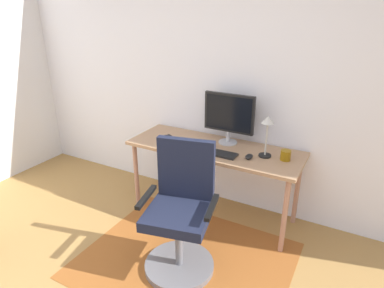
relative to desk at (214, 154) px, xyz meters
name	(u,v)px	position (x,y,z in m)	size (l,w,h in m)	color
wall_back	(235,79)	(0.04, 0.36, 0.64)	(6.00, 0.10, 2.60)	white
area_rug	(185,260)	(0.10, -0.72, -0.65)	(1.65, 1.34, 0.01)	#945222
desk	(214,154)	(0.00, 0.00, 0.00)	(1.63, 0.59, 0.73)	#A87F5B
monitor	(229,115)	(0.07, 0.15, 0.35)	(0.49, 0.18, 0.48)	#B2B2B7
keyboard	(213,152)	(0.05, -0.13, 0.08)	(0.43, 0.13, 0.02)	black
computer_mouse	(249,157)	(0.37, -0.09, 0.09)	(0.06, 0.10, 0.03)	black
coffee_cup	(286,155)	(0.65, 0.03, 0.12)	(0.09, 0.09, 0.09)	#8D610D
cell_phone	(165,137)	(-0.54, -0.01, 0.08)	(0.07, 0.14, 0.01)	black
desk_lamp	(267,128)	(0.48, 0.02, 0.33)	(0.11, 0.11, 0.37)	black
office_chair	(181,220)	(0.08, -0.77, -0.23)	(0.60, 0.56, 1.04)	slate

